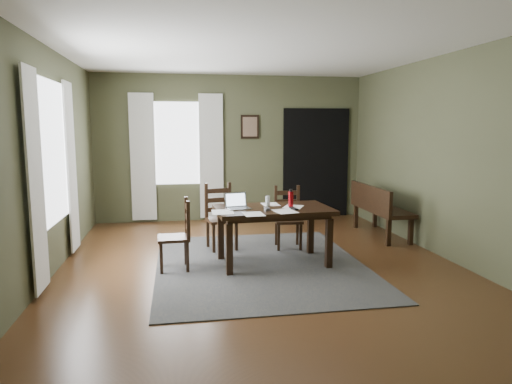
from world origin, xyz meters
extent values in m
cube|color=#492C16|center=(0.00, 0.00, -0.01)|extent=(5.00, 6.00, 0.01)
cube|color=#494C31|center=(0.00, 3.00, 1.35)|extent=(5.00, 0.02, 2.70)
cube|color=#494C31|center=(0.00, -3.00, 1.35)|extent=(5.00, 0.02, 2.70)
cube|color=#494C31|center=(-2.50, 0.00, 1.35)|extent=(0.02, 6.00, 2.70)
cube|color=#494C31|center=(2.50, 0.00, 1.35)|extent=(0.02, 6.00, 2.70)
cube|color=white|center=(0.00, 0.00, 2.70)|extent=(5.00, 6.00, 0.02)
cube|color=#393939|center=(0.00, 0.00, 0.01)|extent=(2.60, 3.20, 0.01)
cube|color=black|center=(0.17, 0.03, 0.71)|extent=(1.49, 0.94, 0.06)
cube|color=black|center=(0.17, 0.03, 0.65)|extent=(1.33, 0.78, 0.05)
cube|color=black|center=(-0.43, -0.34, 0.32)|extent=(0.08, 0.08, 0.62)
cube|color=black|center=(-0.47, 0.33, 0.32)|extent=(0.08, 0.08, 0.62)
cube|color=black|center=(0.82, -0.28, 0.32)|extent=(0.08, 0.08, 0.62)
cube|color=black|center=(0.78, 0.40, 0.32)|extent=(0.08, 0.08, 0.62)
cube|color=black|center=(-1.08, -0.02, 0.40)|extent=(0.40, 0.40, 0.04)
cube|color=black|center=(-1.24, 0.13, 0.20)|extent=(0.04, 0.04, 0.37)
cube|color=black|center=(-0.93, 0.14, 0.20)|extent=(0.04, 0.04, 0.37)
cube|color=black|center=(-1.23, -0.18, 0.20)|extent=(0.04, 0.04, 0.37)
cube|color=black|center=(-0.92, -0.16, 0.20)|extent=(0.04, 0.04, 0.37)
cube|color=black|center=(-0.92, 0.15, 0.65)|extent=(0.04, 0.04, 0.47)
cube|color=black|center=(-0.90, -0.17, 0.65)|extent=(0.04, 0.04, 0.47)
cube|color=black|center=(-0.91, -0.01, 0.52)|extent=(0.04, 0.28, 0.06)
cube|color=black|center=(-0.91, -0.01, 0.65)|extent=(0.04, 0.28, 0.06)
cube|color=black|center=(-0.91, -0.01, 0.77)|extent=(0.04, 0.28, 0.06)
cube|color=black|center=(-0.40, 0.84, 0.43)|extent=(0.47, 0.47, 0.04)
cube|color=black|center=(-0.54, 0.65, 0.21)|extent=(0.05, 0.05, 0.40)
cube|color=black|center=(-0.60, 0.97, 0.21)|extent=(0.05, 0.05, 0.40)
cube|color=black|center=(-0.21, 0.70, 0.21)|extent=(0.05, 0.05, 0.40)
cube|color=black|center=(-0.27, 1.03, 0.21)|extent=(0.05, 0.05, 0.40)
cube|color=black|center=(-0.61, 0.99, 0.69)|extent=(0.05, 0.05, 0.51)
cube|color=black|center=(-0.27, 1.05, 0.69)|extent=(0.05, 0.05, 0.51)
cube|color=black|center=(-0.44, 1.02, 0.56)|extent=(0.30, 0.08, 0.07)
cube|color=black|center=(-0.44, 1.02, 0.69)|extent=(0.30, 0.08, 0.07)
cube|color=black|center=(-0.44, 1.02, 0.83)|extent=(0.30, 0.08, 0.07)
cube|color=black|center=(0.55, 0.73, 0.41)|extent=(0.43, 0.43, 0.04)
cube|color=black|center=(0.38, 0.59, 0.20)|extent=(0.04, 0.04, 0.38)
cube|color=black|center=(0.41, 0.90, 0.20)|extent=(0.04, 0.04, 0.38)
cube|color=black|center=(0.69, 0.56, 0.20)|extent=(0.04, 0.04, 0.38)
cube|color=black|center=(0.72, 0.87, 0.20)|extent=(0.04, 0.04, 0.38)
cube|color=black|center=(0.40, 0.92, 0.66)|extent=(0.05, 0.05, 0.48)
cube|color=black|center=(0.73, 0.89, 0.66)|extent=(0.05, 0.05, 0.48)
cube|color=black|center=(0.57, 0.91, 0.53)|extent=(0.29, 0.05, 0.06)
cube|color=black|center=(0.57, 0.91, 0.66)|extent=(0.29, 0.05, 0.06)
cube|color=black|center=(0.57, 0.91, 0.79)|extent=(0.29, 0.05, 0.06)
cube|color=black|center=(2.22, 1.23, 0.44)|extent=(0.47, 1.46, 0.06)
cube|color=black|center=(2.40, 0.60, 0.20)|extent=(0.06, 0.06, 0.41)
cube|color=black|center=(2.04, 0.60, 0.20)|extent=(0.06, 0.06, 0.41)
cube|color=black|center=(2.40, 1.85, 0.20)|extent=(0.06, 0.06, 0.41)
cube|color=black|center=(2.04, 1.85, 0.20)|extent=(0.06, 0.06, 0.41)
cube|color=black|center=(2.01, 1.23, 0.65)|extent=(0.05, 1.46, 0.35)
cube|color=#B7B7BC|center=(-0.28, 0.00, 0.74)|extent=(0.32, 0.25, 0.01)
cube|color=#B7B7BC|center=(-0.30, 0.11, 0.84)|extent=(0.29, 0.11, 0.19)
cube|color=silver|center=(-0.29, 0.10, 0.84)|extent=(0.25, 0.09, 0.15)
cube|color=#3F3F42|center=(-0.27, 0.00, 0.75)|extent=(0.26, 0.16, 0.00)
cube|color=#3F3F42|center=(0.06, -0.15, 0.75)|extent=(0.06, 0.10, 0.03)
cube|color=black|center=(0.40, -0.13, 0.74)|extent=(0.08, 0.19, 0.02)
cylinder|color=silver|center=(0.13, 0.15, 0.80)|extent=(0.08, 0.08, 0.13)
cylinder|color=#990B11|center=(0.41, 0.05, 0.83)|extent=(0.09, 0.09, 0.20)
cylinder|color=black|center=(0.41, 0.05, 0.95)|extent=(0.05, 0.05, 0.03)
cube|color=white|center=(-0.49, -0.18, 0.74)|extent=(0.27, 0.34, 0.00)
cube|color=white|center=(0.26, -0.26, 0.74)|extent=(0.30, 0.36, 0.00)
cube|color=white|center=(0.19, 0.26, 0.74)|extent=(0.22, 0.28, 0.00)
cube|color=white|center=(0.44, 0.03, 0.74)|extent=(0.33, 0.36, 0.00)
cube|color=white|center=(-0.15, -0.37, 0.74)|extent=(0.25, 0.31, 0.00)
cube|color=white|center=(-2.47, 0.20, 1.45)|extent=(0.01, 1.30, 1.70)
cube|color=white|center=(-1.00, 2.97, 1.45)|extent=(1.00, 0.01, 1.50)
cube|color=silver|center=(-2.44, -0.62, 1.20)|extent=(0.03, 0.48, 2.30)
cube|color=silver|center=(-2.44, 1.02, 1.20)|extent=(0.03, 0.48, 2.30)
cube|color=silver|center=(-1.62, 2.94, 1.20)|extent=(0.44, 0.03, 2.30)
cube|color=silver|center=(-0.38, 2.94, 1.20)|extent=(0.44, 0.03, 2.30)
cube|color=black|center=(0.35, 2.97, 1.75)|extent=(0.34, 0.03, 0.44)
cube|color=brown|center=(0.35, 2.96, 1.75)|extent=(0.27, 0.01, 0.36)
cube|color=black|center=(1.65, 2.97, 1.05)|extent=(1.30, 0.03, 2.10)
camera|label=1|loc=(-1.02, -5.54, 1.75)|focal=32.00mm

